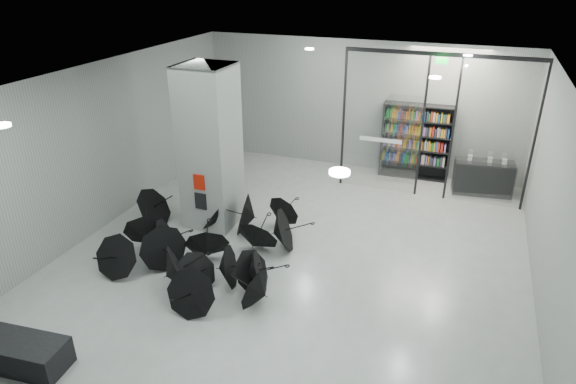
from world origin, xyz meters
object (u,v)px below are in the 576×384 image
at_px(bench, 21,353).
at_px(column, 210,148).
at_px(bookshelf, 416,142).
at_px(shop_counter, 483,178).
at_px(umbrella_cluster, 206,251).

bearing_deg(bench, column, 78.62).
bearing_deg(bookshelf, shop_counter, -17.21).
xyz_separation_m(bench, umbrella_cluster, (1.34, 3.82, 0.05)).
bearing_deg(bookshelf, umbrella_cluster, -121.27).
distance_m(shop_counter, umbrella_cluster, 8.24).
bearing_deg(umbrella_cluster, shop_counter, 47.00).
height_order(bench, bookshelf, bookshelf).
relative_size(bench, bookshelf, 0.68).
height_order(column, shop_counter, column).
bearing_deg(umbrella_cluster, column, 112.79).
bearing_deg(column, bookshelf, 47.46).
bearing_deg(column, bench, -95.88).
bearing_deg(shop_counter, umbrella_cluster, -140.66).
bearing_deg(umbrella_cluster, bookshelf, 61.20).
height_order(bookshelf, shop_counter, bookshelf).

